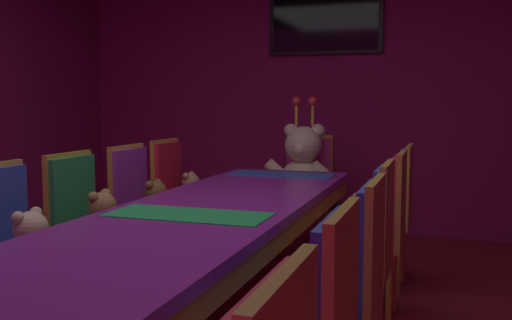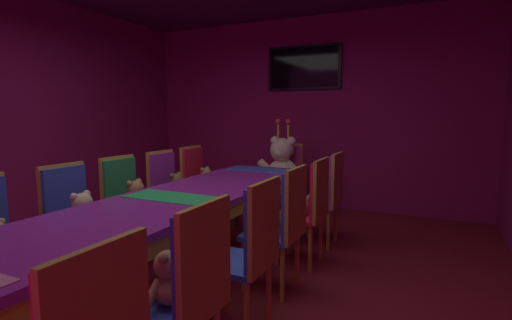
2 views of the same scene
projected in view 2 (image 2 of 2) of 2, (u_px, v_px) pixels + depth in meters
ground_plane at (176, 289)px, 3.02m from camera, size 7.90×7.90×0.00m
wall_back at (305, 112)px, 5.71m from camera, size 5.20×0.12×2.80m
banquet_table at (174, 208)px, 2.94m from camera, size 0.90×3.76×0.75m
chair_left_2 at (71, 213)px, 3.04m from camera, size 0.42×0.41×0.98m
teddy_left_2 at (83, 215)px, 2.98m from camera, size 0.26×0.34×0.32m
chair_left_3 at (125, 198)px, 3.58m from camera, size 0.42×0.41×0.98m
teddy_left_3 at (137, 199)px, 3.52m from camera, size 0.26×0.34×0.32m
chair_left_4 at (167, 187)px, 4.10m from camera, size 0.42×0.41×0.98m
teddy_left_4 at (177, 189)px, 4.04m from camera, size 0.25×0.32×0.30m
chair_left_5 at (196, 178)px, 4.68m from camera, size 0.42×0.41×0.98m
teddy_left_5 at (206, 180)px, 4.62m from camera, size 0.23×0.30×0.28m
chair_right_1 at (192, 282)px, 1.78m from camera, size 0.42×0.41×0.98m
teddy_right_1 at (168, 280)px, 1.85m from camera, size 0.23×0.29×0.28m
chair_right_2 at (253, 242)px, 2.34m from camera, size 0.42×0.41×0.98m
chair_right_3 at (286, 217)px, 2.90m from camera, size 0.42×0.41×0.98m
teddy_right_3 at (269, 216)px, 2.96m from camera, size 0.25×0.32×0.30m
chair_right_4 at (312, 201)px, 3.43m from camera, size 0.42×0.41×0.98m
teddy_right_4 at (297, 201)px, 3.49m from camera, size 0.25×0.32×0.30m
chair_right_5 at (330, 190)px, 3.95m from camera, size 0.42×0.41×0.98m
teddy_right_5 at (316, 191)px, 4.01m from camera, size 0.22×0.28×0.27m
throne_chair at (286, 172)px, 5.12m from camera, size 0.41×0.42×0.98m
king_teddy_bear at (282, 164)px, 4.95m from camera, size 0.67×0.52×0.86m
wall_tv at (304, 68)px, 5.55m from camera, size 1.10×0.06×0.64m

